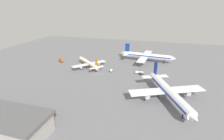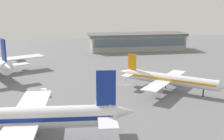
{
  "view_description": "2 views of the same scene",
  "coord_description": "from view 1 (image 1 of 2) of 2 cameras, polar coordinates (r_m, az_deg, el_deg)",
  "views": [
    {
      "loc": [
        48.77,
        -124.97,
        54.0
      ],
      "look_at": [
        11.07,
        3.16,
        3.11
      ],
      "focal_mm": 28.24,
      "sensor_mm": 36.0,
      "label": 1
    },
    {
      "loc": [
        24.68,
        107.49,
        31.62
      ],
      "look_at": [
        5.54,
        -1.29,
        5.63
      ],
      "focal_mm": 48.19,
      "sensor_mm": 36.0,
      "label": 2
    }
  ],
  "objects": [
    {
      "name": "ground",
      "position": [
        144.61,
        -4.57,
        -1.14
      ],
      "size": [
        288.0,
        288.0,
        0.0
      ],
      "primitive_type": "plane",
      "color": "slate"
    },
    {
      "name": "airplane_at_gate",
      "position": [
        157.08,
        -7.54,
        2.25
      ],
      "size": [
        32.58,
        29.32,
        12.03
      ],
      "rotation": [
        0.0,
        0.0,
        2.44
      ],
      "color": "white",
      "rests_on": "ground"
    },
    {
      "name": "airplane_taxiing",
      "position": [
        174.89,
        11.18,
        4.53
      ],
      "size": [
        54.26,
        43.65,
        16.5
      ],
      "rotation": [
        0.0,
        0.0,
        6.2
      ],
      "color": "white",
      "rests_on": "ground"
    },
    {
      "name": "airplane_distant",
      "position": [
        107.77,
        17.77,
        -6.51
      ],
      "size": [
        44.16,
        53.19,
        17.28
      ],
      "rotation": [
        0.0,
        0.0,
        5.15
      ],
      "color": "white",
      "rests_on": "ground"
    },
    {
      "name": "catering_truck",
      "position": [
        179.7,
        -16.24,
        3.08
      ],
      "size": [
        5.76,
        4.57,
        3.3
      ],
      "rotation": [
        0.0,
        0.0,
        5.73
      ],
      "color": "black",
      "rests_on": "ground"
    },
    {
      "name": "pushback_tractor",
      "position": [
        148.14,
        -0.24,
        -0.12
      ],
      "size": [
        3.11,
        4.74,
        1.9
      ],
      "rotation": [
        0.0,
        0.0,
        4.97
      ],
      "color": "black",
      "rests_on": "ground"
    },
    {
      "name": "fuel_truck",
      "position": [
        144.22,
        8.89,
        -0.8
      ],
      "size": [
        6.42,
        2.56,
        2.5
      ],
      "rotation": [
        0.0,
        0.0,
        3.21
      ],
      "color": "black",
      "rests_on": "ground"
    },
    {
      "name": "safety_cone_near_gate",
      "position": [
        139.95,
        -5.67,
        -1.81
      ],
      "size": [
        0.44,
        0.44,
        0.6
      ],
      "primitive_type": "cone",
      "color": "#EA590C",
      "rests_on": "ground"
    },
    {
      "name": "safety_cone_mid_apron",
      "position": [
        169.16,
        -12.42,
        1.84
      ],
      "size": [
        0.44,
        0.44,
        0.6
      ],
      "primitive_type": "cone",
      "color": "#EA590C",
      "rests_on": "ground"
    }
  ]
}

